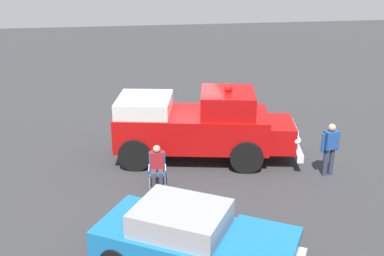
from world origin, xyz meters
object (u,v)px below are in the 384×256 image
lawn_chair_by_car (130,123)px  spectator_seated (157,165)px  traffic_cone (137,119)px  classic_hot_rod (196,240)px  vintage_fire_truck (199,124)px  spectator_standing (330,146)px  lawn_chair_near_truck (157,167)px

lawn_chair_by_car → spectator_seated: (-4.05, -0.66, 0.11)m
traffic_cone → spectator_seated: bearing=-176.3°
classic_hot_rod → vintage_fire_truck: bearing=-10.5°
classic_hot_rod → spectator_standing: (3.99, -4.81, 0.22)m
vintage_fire_truck → lawn_chair_near_truck: bearing=138.4°
vintage_fire_truck → lawn_chair_near_truck: (-1.74, 1.54, -0.61)m
vintage_fire_truck → lawn_chair_near_truck: 2.41m
spectator_standing → lawn_chair_near_truck: bearing=88.7°
lawn_chair_by_car → spectator_seated: bearing=-170.7°
vintage_fire_truck → traffic_cone: 4.05m
spectator_seated → spectator_standing: bearing=-89.9°
spectator_standing → traffic_cone: bearing=46.6°
lawn_chair_by_car → spectator_seated: spectator_seated is taller
lawn_chair_by_car → traffic_cone: lawn_chair_by_car is taller
traffic_cone → spectator_standing: bearing=-133.4°
spectator_standing → lawn_chair_by_car: bearing=55.8°
lawn_chair_near_truck → spectator_seated: bearing=174.2°
classic_hot_rod → lawn_chair_by_car: bearing=8.1°
traffic_cone → vintage_fire_truck: bearing=-151.2°
classic_hot_rod → traffic_cone: size_ratio=7.38×
spectator_standing → traffic_cone: 7.78m
traffic_cone → classic_hot_rod: bearing=-174.9°
traffic_cone → lawn_chair_by_car: bearing=166.4°
classic_hot_rod → traffic_cone: (9.32, 0.83, -0.44)m
lawn_chair_near_truck → traffic_cone: (5.21, 0.36, -0.28)m
lawn_chair_by_car → spectator_seated: size_ratio=0.79×
spectator_seated → vintage_fire_truck: bearing=-39.8°
spectator_seated → spectator_standing: 5.29m
spectator_seated → traffic_cone: bearing=3.7°
spectator_seated → traffic_cone: (5.34, 0.35, -0.39)m
lawn_chair_near_truck → spectator_standing: bearing=-91.3°
lawn_chair_by_car → spectator_standing: bearing=-124.2°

